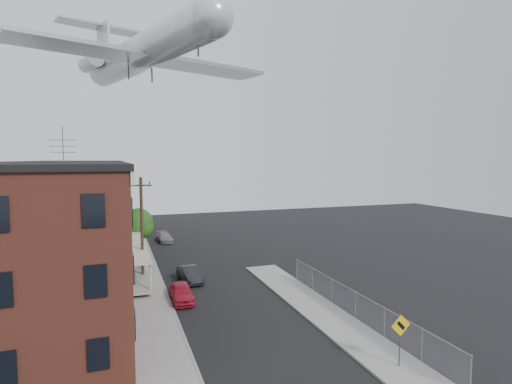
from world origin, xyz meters
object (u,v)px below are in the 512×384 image
(car_mid, at_px, (190,274))
(airplane, at_px, (142,52))
(car_near, at_px, (181,292))
(car_far, at_px, (165,237))
(street_tree, at_px, (139,224))
(warning_sign, at_px, (400,332))
(utility_pole, at_px, (142,228))

(car_mid, xyz_separation_m, airplane, (-3.21, 5.56, 19.67))
(car_near, xyz_separation_m, car_far, (1.32, 22.11, -0.08))
(car_near, bearing_deg, street_tree, 98.79)
(street_tree, height_order, airplane, airplane)
(warning_sign, height_order, utility_pole, utility_pole)
(street_tree, height_order, car_mid, street_tree)
(utility_pole, height_order, car_mid, utility_pole)
(car_mid, bearing_deg, utility_pole, 154.36)
(street_tree, bearing_deg, car_far, 62.22)
(utility_pole, xyz_separation_m, airplane, (0.59, 4.28, 15.64))
(utility_pole, relative_size, car_near, 2.28)
(warning_sign, bearing_deg, car_far, 101.97)
(utility_pole, xyz_separation_m, street_tree, (0.33, 9.92, -1.22))
(car_mid, height_order, airplane, airplane)
(utility_pole, relative_size, street_tree, 1.73)
(car_near, relative_size, car_far, 0.97)
(warning_sign, bearing_deg, utility_pole, 120.48)
(street_tree, distance_m, car_near, 16.08)
(car_near, xyz_separation_m, car_mid, (1.42, 4.50, -0.02))
(street_tree, xyz_separation_m, car_near, (2.05, -15.70, -2.78))
(street_tree, height_order, car_far, street_tree)
(car_far, bearing_deg, airplane, -109.09)
(warning_sign, distance_m, car_far, 36.17)
(warning_sign, relative_size, car_near, 0.71)
(car_near, relative_size, airplane, 0.15)
(car_near, bearing_deg, airplane, 101.44)
(utility_pole, bearing_deg, warning_sign, -59.52)
(airplane, bearing_deg, car_near, -79.90)
(utility_pole, bearing_deg, airplane, 82.16)
(car_near, distance_m, car_mid, 4.72)
(warning_sign, relative_size, car_far, 0.69)
(car_mid, relative_size, car_far, 0.97)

